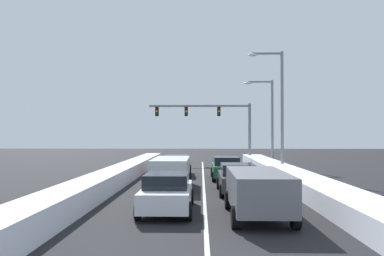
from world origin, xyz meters
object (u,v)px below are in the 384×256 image
(suv_gray_right_lane_nearest, at_px, (258,190))
(sedan_white_center_lane_nearest, at_px, (167,192))
(sedan_red_center_lane_third, at_px, (177,165))
(street_lamp_right_mid, at_px, (268,115))
(street_lamp_right_near, at_px, (278,102))
(sedan_charcoal_right_lane_second, at_px, (237,178))
(sedan_green_right_lane_third, at_px, (226,168))
(traffic_light_gantry, at_px, (214,118))
(suv_silver_center_lane_second, at_px, (171,170))

(suv_gray_right_lane_nearest, height_order, sedan_white_center_lane_nearest, suv_gray_right_lane_nearest)
(suv_gray_right_lane_nearest, relative_size, sedan_red_center_lane_third, 1.09)
(sedan_red_center_lane_third, bearing_deg, street_lamp_right_mid, 42.67)
(suv_gray_right_lane_nearest, bearing_deg, street_lamp_right_mid, 79.36)
(street_lamp_right_near, bearing_deg, suv_gray_right_lane_nearest, -103.63)
(sedan_charcoal_right_lane_second, relative_size, street_lamp_right_near, 0.49)
(sedan_green_right_lane_third, relative_size, sedan_white_center_lane_nearest, 1.00)
(sedan_charcoal_right_lane_second, xyz_separation_m, street_lamp_right_mid, (4.26, 15.76, 4.01))
(suv_gray_right_lane_nearest, relative_size, street_lamp_right_mid, 0.62)
(suv_gray_right_lane_nearest, height_order, sedan_red_center_lane_third, suv_gray_right_lane_nearest)
(sedan_green_right_lane_third, relative_size, street_lamp_right_near, 0.49)
(sedan_green_right_lane_third, distance_m, street_lamp_right_mid, 11.27)
(sedan_red_center_lane_third, height_order, traffic_light_gantry, traffic_light_gantry)
(suv_gray_right_lane_nearest, bearing_deg, street_lamp_right_near, 76.37)
(street_lamp_right_mid, bearing_deg, sedan_charcoal_right_lane_second, -105.12)
(sedan_green_right_lane_third, distance_m, traffic_light_gantry, 15.08)
(sedan_red_center_lane_third, bearing_deg, sedan_charcoal_right_lane_second, -66.79)
(sedan_green_right_lane_third, xyz_separation_m, traffic_light_gantry, (-0.35, 14.55, 3.96))
(traffic_light_gantry, xyz_separation_m, street_lamp_right_near, (4.35, -11.67, 0.69))
(sedan_green_right_lane_third, relative_size, sedan_red_center_lane_third, 1.00)
(sedan_charcoal_right_lane_second, bearing_deg, street_lamp_right_mid, 74.88)
(street_lamp_right_mid, bearing_deg, sedan_red_center_lane_third, -137.33)
(traffic_light_gantry, bearing_deg, sedan_green_right_lane_third, -88.61)
(sedan_green_right_lane_third, xyz_separation_m, street_lamp_right_mid, (4.44, 9.56, 4.01))
(suv_silver_center_lane_second, xyz_separation_m, street_lamp_right_near, (7.37, 7.23, 4.40))
(traffic_light_gantry, bearing_deg, sedan_white_center_lane_nearest, -95.91)
(sedan_charcoal_right_lane_second, relative_size, suv_silver_center_lane_second, 0.92)
(suv_gray_right_lane_nearest, distance_m, sedan_white_center_lane_nearest, 3.53)
(traffic_light_gantry, bearing_deg, street_lamp_right_mid, -46.19)
(suv_gray_right_lane_nearest, height_order, sedan_charcoal_right_lane_second, suv_gray_right_lane_nearest)
(sedan_white_center_lane_nearest, bearing_deg, suv_gray_right_lane_nearest, -16.58)
(suv_gray_right_lane_nearest, xyz_separation_m, suv_silver_center_lane_second, (-3.73, 7.78, 0.00))
(sedan_charcoal_right_lane_second, xyz_separation_m, traffic_light_gantry, (-0.53, 20.75, 3.96))
(sedan_green_right_lane_third, height_order, street_lamp_right_mid, street_lamp_right_mid)
(sedan_green_right_lane_third, xyz_separation_m, suv_silver_center_lane_second, (-3.37, -4.35, 0.25))
(suv_silver_center_lane_second, relative_size, street_lamp_right_mid, 0.62)
(street_lamp_right_mid, bearing_deg, traffic_light_gantry, 133.81)
(suv_gray_right_lane_nearest, height_order, street_lamp_right_mid, street_lamp_right_mid)
(suv_gray_right_lane_nearest, xyz_separation_m, street_lamp_right_mid, (4.08, 21.69, 3.76))
(sedan_charcoal_right_lane_second, bearing_deg, suv_gray_right_lane_nearest, -88.23)
(sedan_white_center_lane_nearest, bearing_deg, suv_silver_center_lane_second, 93.01)
(sedan_green_right_lane_third, bearing_deg, traffic_light_gantry, 91.39)
(suv_gray_right_lane_nearest, xyz_separation_m, traffic_light_gantry, (-0.71, 26.68, 3.71))
(suv_silver_center_lane_second, height_order, street_lamp_right_mid, street_lamp_right_mid)
(street_lamp_right_near, relative_size, street_lamp_right_mid, 1.15)
(suv_silver_center_lane_second, relative_size, sedan_red_center_lane_third, 1.09)
(traffic_light_gantry, bearing_deg, suv_gray_right_lane_nearest, -88.47)
(suv_gray_right_lane_nearest, xyz_separation_m, sedan_white_center_lane_nearest, (-3.37, 1.00, -0.25))
(sedan_green_right_lane_third, xyz_separation_m, sedan_red_center_lane_third, (-3.46, 2.28, 0.00))
(street_lamp_right_mid, bearing_deg, sedan_white_center_lane_nearest, -109.80)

